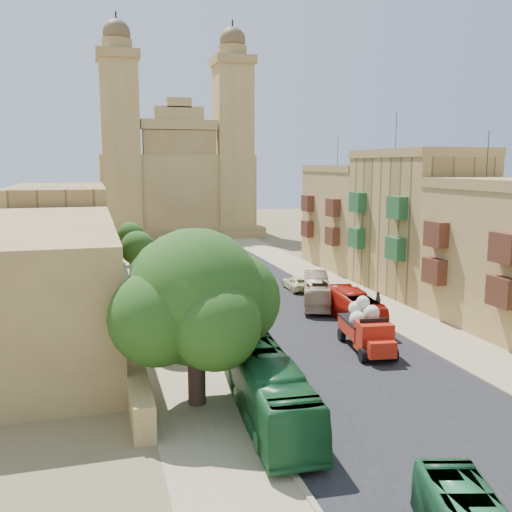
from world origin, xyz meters
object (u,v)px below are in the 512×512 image
car_blue_a (246,305)px  pedestrian_c (378,303)px  bus_red_east (354,308)px  car_white_a (227,293)px  street_tree_b (149,273)px  church (175,181)px  ficus_tree (197,302)px  car_dkblue (170,256)px  street_tree_c (138,248)px  car_cream (297,283)px  bus_cream_east (316,291)px  red_truck (367,328)px  olive_pickup (345,300)px  car_white_b (244,264)px  street_tree_d (130,236)px  street_tree_a (167,311)px  car_blue_b (175,251)px  bus_green_north (269,390)px

car_blue_a → pedestrian_c: 11.03m
bus_red_east → car_white_a: bearing=-46.3°
street_tree_b → bus_red_east: (15.02, -8.43, -2.08)m
church → ficus_tree: size_ratio=3.94×
ficus_tree → car_white_a: (6.62, 21.86, -4.74)m
car_dkblue → church: bearing=81.3°
church → street_tree_c: (-10.00, -42.61, -5.80)m
church → car_cream: (5.00, -50.14, -8.85)m
bus_cream_east → church: bearing=-64.8°
red_truck → street_tree_b: bearing=131.5°
bus_cream_east → olive_pickup: bearing=152.9°
red_truck → bus_red_east: size_ratio=0.70×
street_tree_c → car_white_b: (12.99, 5.54, -3.17)m
street_tree_c → street_tree_b: bearing=-90.0°
street_tree_d → car_dkblue: street_tree_d is taller
olive_pickup → street_tree_a: bearing=-153.9°
street_tree_b → car_dkblue: street_tree_b is taller
ficus_tree → car_blue_a: bearing=67.3°
church → street_tree_a: (-10.00, -66.61, -6.53)m
olive_pickup → car_blue_b: 35.70m
street_tree_b → olive_pickup: (16.32, -4.00, -2.54)m
street_tree_c → car_blue_b: bearing=70.8°
ficus_tree → street_tree_c: ficus_tree is taller
car_cream → street_tree_b: bearing=19.0°
street_tree_b → street_tree_d: street_tree_d is taller
street_tree_d → car_blue_a: size_ratio=1.41×
street_tree_b → car_blue_b: street_tree_b is taller
bus_cream_east → car_white_a: (-7.25, 3.80, -0.58)m
bus_green_north → bus_red_east: bus_green_north is taller
ficus_tree → car_blue_b: size_ratio=2.82×
street_tree_b → car_blue_b: bearing=78.1°
olive_pickup → car_blue_a: size_ratio=1.12×
car_white_b → car_blue_b: bearing=-53.2°
bus_green_north → church: bearing=89.3°
red_truck → pedestrian_c: 10.02m
olive_pickup → car_white_b: bearing=98.8°
street_tree_d → bus_green_north: size_ratio=0.48×
ficus_tree → bus_red_east: size_ratio=1.02×
bus_cream_east → car_blue_a: 6.81m
car_white_a → car_dkblue: (-2.20, 22.97, 0.01)m
red_truck → car_blue_b: red_truck is taller
street_tree_a → bus_green_north: size_ratio=0.40×
bus_cream_east → car_dkblue: bus_cream_east is taller
car_blue_a → street_tree_b: bearing=135.1°
church → ficus_tree: church is taller
church → red_truck: 69.74m
street_tree_c → car_cream: street_tree_c is taller
car_blue_b → ficus_tree: bearing=-87.9°
car_blue_a → car_white_a: size_ratio=0.88×
street_tree_a → olive_pickup: street_tree_a is taller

